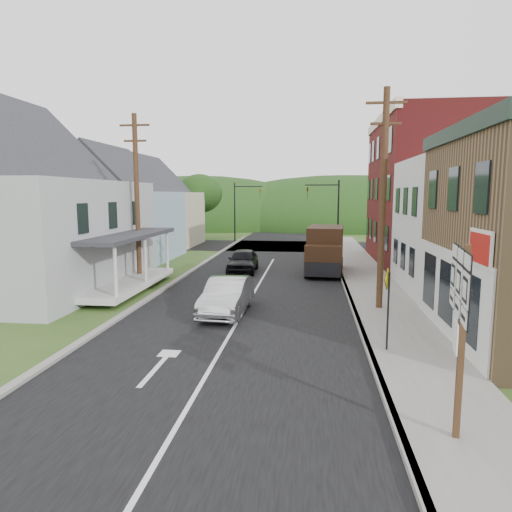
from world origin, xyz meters
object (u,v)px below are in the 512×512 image
(silver_sedan, at_px, (227,296))
(route_sign_cluster, at_px, (460,315))
(delivery_van, at_px, (325,250))
(dark_sedan, at_px, (243,261))
(warning_sign, at_px, (388,297))

(silver_sedan, xyz_separation_m, route_sign_cluster, (6.13, -9.08, 1.87))
(silver_sedan, relative_size, delivery_van, 0.83)
(silver_sedan, xyz_separation_m, dark_sedan, (-0.84, 9.96, -0.00))
(delivery_van, bearing_deg, dark_sedan, -174.97)
(delivery_van, xyz_separation_m, route_sign_cluster, (1.92, -19.08, 1.14))
(dark_sedan, xyz_separation_m, delivery_van, (5.05, 0.04, 0.73))
(silver_sedan, height_order, warning_sign, warning_sign)
(dark_sedan, relative_size, route_sign_cluster, 1.12)
(route_sign_cluster, bearing_deg, dark_sedan, 119.32)
(dark_sedan, distance_m, route_sign_cluster, 20.36)
(silver_sedan, height_order, route_sign_cluster, route_sign_cluster)
(silver_sedan, bearing_deg, warning_sign, -33.80)
(silver_sedan, relative_size, route_sign_cluster, 1.16)
(silver_sedan, distance_m, route_sign_cluster, 11.12)
(silver_sedan, height_order, delivery_van, delivery_van)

